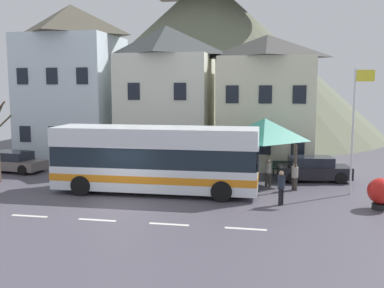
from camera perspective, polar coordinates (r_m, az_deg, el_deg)
The scene contains 16 objects.
ground_plane at distance 20.61m, azimuth -9.69°, elevation -7.91°, with size 40.00×60.00×0.07m.
townhouse_00 at distance 34.05m, azimuth -15.08°, elevation 7.56°, with size 6.48×6.18×11.27m.
townhouse_01 at distance 31.08m, azimuth -3.31°, elevation 6.24°, with size 6.12×5.13×9.54m.
townhouse_02 at distance 30.34m, azimuth 9.53°, elevation 5.43°, with size 6.09×5.48×8.79m.
hilltop_castle at distance 51.51m, azimuth 1.93°, elevation 11.86°, with size 39.31×39.31×24.57m.
transit_bus at distance 22.51m, azimuth -4.70°, elevation -2.05°, with size 10.39×2.88×3.36m.
bus_shelter at distance 24.98m, azimuth 9.34°, elevation 1.82°, with size 3.60×3.60×3.64m.
parked_car_00 at distance 30.42m, azimuth -21.95°, elevation -2.13°, with size 4.08×2.27×1.29m.
parked_car_01 at distance 26.39m, azimuth 15.31°, elevation -3.12°, with size 4.19×2.26×1.40m.
pedestrian_00 at distance 24.04m, azimuth 5.72°, elevation -3.39°, with size 0.35×0.35×1.54m.
pedestrian_01 at distance 23.73m, azimuth 13.08°, elevation -3.82°, with size 0.34×0.34×1.45m.
pedestrian_02 at distance 24.26m, azimuth 9.78°, elevation -3.40°, with size 0.34×0.33×1.55m.
pedestrian_03 at distance 20.62m, azimuth 11.40°, elevation -5.24°, with size 0.33×0.33×1.59m.
public_bench at distance 27.57m, azimuth 12.06°, elevation -3.02°, with size 1.71×0.48×0.87m.
flagpole at distance 23.22m, azimuth 20.23°, elevation 2.72°, with size 0.95×0.10×6.25m.
harbour_buoy at distance 21.26m, azimuth 23.10°, elevation -5.71°, with size 1.15×1.15×1.40m.
Camera 1 is at (7.06, -18.61, 5.36)m, focal length 41.47 mm.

